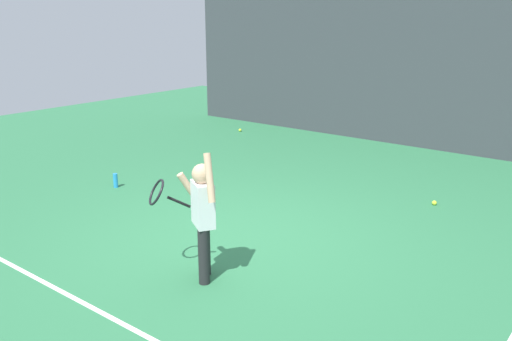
{
  "coord_description": "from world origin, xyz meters",
  "views": [
    {
      "loc": [
        3.82,
        -4.56,
        2.58
      ],
      "look_at": [
        0.2,
        0.1,
        0.85
      ],
      "focal_mm": 37.79,
      "sensor_mm": 36.0,
      "label": 1
    }
  ],
  "objects_px": {
    "water_bottle": "(116,180)",
    "tennis_ball_3": "(434,203)",
    "tennis_player": "(201,211)",
    "tennis_ball_1": "(240,130)"
  },
  "relations": [
    {
      "from": "tennis_player",
      "to": "tennis_ball_3",
      "type": "height_order",
      "value": "tennis_player"
    },
    {
      "from": "tennis_ball_1",
      "to": "tennis_ball_3",
      "type": "xyz_separation_m",
      "value": [
        5.24,
        -2.09,
        0.0
      ]
    },
    {
      "from": "tennis_ball_3",
      "to": "tennis_player",
      "type": "bearing_deg",
      "value": -106.66
    },
    {
      "from": "water_bottle",
      "to": "tennis_ball_1",
      "type": "relative_size",
      "value": 3.33
    },
    {
      "from": "tennis_ball_1",
      "to": "tennis_ball_3",
      "type": "relative_size",
      "value": 1.0
    },
    {
      "from": "water_bottle",
      "to": "tennis_ball_1",
      "type": "distance_m",
      "value": 4.45
    },
    {
      "from": "water_bottle",
      "to": "tennis_ball_1",
      "type": "xyz_separation_m",
      "value": [
        -1.07,
        4.32,
        -0.08
      ]
    },
    {
      "from": "water_bottle",
      "to": "tennis_player",
      "type": "bearing_deg",
      "value": -23.44
    },
    {
      "from": "water_bottle",
      "to": "tennis_ball_3",
      "type": "bearing_deg",
      "value": 28.09
    },
    {
      "from": "tennis_player",
      "to": "water_bottle",
      "type": "height_order",
      "value": "tennis_player"
    }
  ]
}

